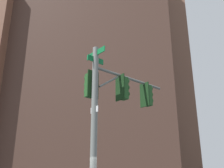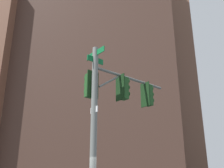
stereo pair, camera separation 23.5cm
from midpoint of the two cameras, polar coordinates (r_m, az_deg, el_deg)
The scene contains 3 objects.
signal_pole_assembly at distance 11.68m, azimuth -0.80°, elevation -4.14°, with size 3.42×3.30×6.98m.
building_brick_nearside at distance 45.21m, azimuth -5.44°, elevation 8.70°, with size 24.19×14.27×46.70m, color #4C3328.
building_brick_farside at distance 61.97m, azimuth 4.64°, elevation -1.96°, with size 21.26×18.47×41.94m, color #845B47.
Camera 1 is at (-1.07, 10.50, 1.41)m, focal length 45.17 mm.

